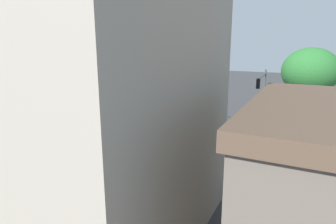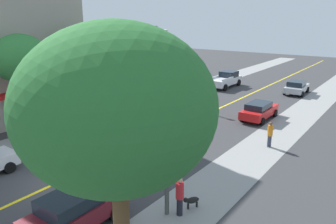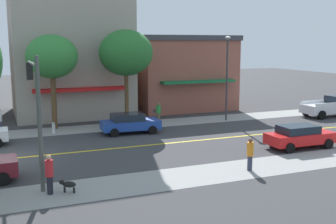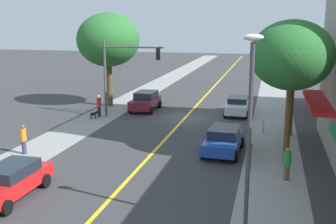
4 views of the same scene
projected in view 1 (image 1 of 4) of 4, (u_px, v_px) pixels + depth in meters
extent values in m
plane|color=#38383A|center=(262.00, 145.00, 25.02)|extent=(140.00, 140.00, 0.00)
cube|color=gray|center=(247.00, 178.00, 18.96)|extent=(3.17, 126.00, 0.01)
cube|color=gray|center=(272.00, 126.00, 31.07)|extent=(3.17, 126.00, 0.01)
cube|color=yellow|center=(262.00, 145.00, 25.02)|extent=(0.20, 126.00, 0.00)
cube|color=#A39989|center=(85.00, 72.00, 12.50)|extent=(10.43, 10.27, 15.11)
cube|color=red|center=(152.00, 135.00, 18.68)|extent=(1.23, 7.81, 0.24)
cube|color=#196638|center=(32.00, 115.00, 23.12)|extent=(1.07, 7.37, 0.24)
cylinder|color=brown|center=(125.00, 132.00, 21.88)|extent=(0.33, 0.33, 4.26)
ellipsoid|color=#286B2D|center=(123.00, 83.00, 20.99)|extent=(4.39, 4.39, 3.73)
cylinder|color=brown|center=(194.00, 145.00, 19.07)|extent=(0.41, 0.41, 4.18)
ellipsoid|color=#337F38|center=(195.00, 93.00, 18.23)|extent=(3.96, 3.96, 3.37)
cylinder|color=brown|center=(306.00, 110.00, 29.94)|extent=(0.51, 0.51, 3.92)
ellipsoid|color=#286B2D|center=(310.00, 71.00, 28.99)|extent=(5.63, 5.63, 4.78)
cylinder|color=silver|center=(206.00, 161.00, 20.89)|extent=(0.24, 0.24, 0.68)
sphere|color=#B2B2B7|center=(206.00, 156.00, 20.79)|extent=(0.22, 0.22, 0.22)
cylinder|color=#B2B2B7|center=(205.00, 161.00, 20.73)|extent=(0.10, 0.10, 0.10)
cylinder|color=#B2B2B7|center=(207.00, 159.00, 21.03)|extent=(0.10, 0.10, 0.10)
cylinder|color=#4C4C51|center=(121.00, 140.00, 24.62)|extent=(0.07, 0.07, 1.15)
cube|color=#2D2D33|center=(121.00, 132.00, 24.45)|extent=(0.12, 0.18, 0.26)
cylinder|color=#474C47|center=(264.00, 98.00, 30.33)|extent=(0.20, 0.20, 6.14)
cylinder|color=#474C47|center=(262.00, 76.00, 27.61)|extent=(4.85, 0.14, 0.14)
cube|color=black|center=(258.00, 84.00, 25.96)|extent=(0.26, 0.32, 0.90)
sphere|color=red|center=(258.00, 81.00, 25.89)|extent=(0.20, 0.20, 0.20)
sphere|color=yellow|center=(258.00, 84.00, 25.96)|extent=(0.20, 0.20, 0.20)
sphere|color=green|center=(258.00, 87.00, 26.03)|extent=(0.20, 0.20, 0.20)
cylinder|color=#38383D|center=(60.00, 101.00, 26.68)|extent=(0.16, 0.16, 6.99)
ellipsoid|color=silver|center=(56.00, 62.00, 25.82)|extent=(0.70, 0.36, 0.24)
cube|color=red|center=(127.00, 109.00, 36.12)|extent=(1.82, 4.55, 0.67)
cube|color=#19232D|center=(129.00, 105.00, 35.88)|extent=(1.59, 2.46, 0.50)
cylinder|color=black|center=(114.00, 112.00, 36.08)|extent=(0.23, 0.64, 0.64)
cylinder|color=black|center=(122.00, 109.00, 37.63)|extent=(0.23, 0.64, 0.64)
cylinder|color=black|center=(133.00, 114.00, 34.77)|extent=(0.23, 0.64, 0.64)
cylinder|color=black|center=(141.00, 111.00, 36.31)|extent=(0.23, 0.64, 0.64)
cube|color=#1E429E|center=(156.00, 138.00, 24.99)|extent=(2.07, 4.42, 0.65)
cube|color=#19232D|center=(158.00, 132.00, 24.75)|extent=(1.75, 2.42, 0.53)
cylinder|color=black|center=(137.00, 142.00, 24.94)|extent=(0.25, 0.65, 0.64)
cylinder|color=black|center=(149.00, 136.00, 26.53)|extent=(0.25, 0.65, 0.64)
cylinder|color=black|center=(165.00, 148.00, 23.59)|extent=(0.25, 0.65, 0.64)
cylinder|color=black|center=(176.00, 141.00, 25.18)|extent=(0.25, 0.65, 0.64)
cube|color=maroon|center=(291.00, 129.00, 27.45)|extent=(1.86, 4.26, 0.75)
cube|color=#19232D|center=(294.00, 123.00, 27.20)|extent=(1.63, 2.30, 0.57)
cylinder|color=black|center=(274.00, 133.00, 27.33)|extent=(0.22, 0.64, 0.64)
cylinder|color=black|center=(276.00, 128.00, 28.95)|extent=(0.22, 0.64, 0.64)
cylinder|color=black|center=(306.00, 138.00, 26.13)|extent=(0.22, 0.64, 0.64)
cylinder|color=black|center=(306.00, 132.00, 27.74)|extent=(0.22, 0.64, 0.64)
cube|color=#B7BABF|center=(58.00, 101.00, 41.10)|extent=(2.09, 4.37, 0.62)
cube|color=#19232D|center=(59.00, 97.00, 40.88)|extent=(1.77, 2.39, 0.55)
cylinder|color=black|center=(46.00, 104.00, 40.88)|extent=(0.25, 0.65, 0.64)
cylinder|color=black|center=(56.00, 101.00, 42.56)|extent=(0.25, 0.65, 0.64)
cylinder|color=black|center=(61.00, 105.00, 39.77)|extent=(0.25, 0.65, 0.64)
cylinder|color=black|center=(71.00, 103.00, 41.46)|extent=(0.25, 0.65, 0.64)
cube|color=silver|center=(286.00, 159.00, 20.42)|extent=(1.75, 4.17, 0.70)
cube|color=#19232D|center=(290.00, 152.00, 20.20)|extent=(1.54, 2.26, 0.45)
cylinder|color=black|center=(264.00, 164.00, 20.35)|extent=(0.22, 0.64, 0.64)
cylinder|color=black|center=(268.00, 156.00, 21.86)|extent=(0.22, 0.64, 0.64)
cylinder|color=black|center=(306.00, 172.00, 19.15)|extent=(0.22, 0.64, 0.64)
cylinder|color=black|center=(307.00, 162.00, 20.66)|extent=(0.22, 0.64, 0.64)
cube|color=silver|center=(13.00, 113.00, 33.22)|extent=(2.00, 5.62, 0.78)
cube|color=#19232D|center=(6.00, 107.00, 33.49)|extent=(1.83, 2.03, 0.69)
cube|color=silver|center=(11.00, 112.00, 31.83)|extent=(0.11, 2.92, 0.24)
cube|color=silver|center=(25.00, 109.00, 33.42)|extent=(0.11, 2.92, 0.24)
cylinder|color=black|center=(10.00, 113.00, 35.00)|extent=(0.28, 0.80, 0.80)
cylinder|color=black|center=(16.00, 121.00, 31.63)|extent=(0.28, 0.80, 0.80)
cylinder|color=black|center=(31.00, 117.00, 33.36)|extent=(0.28, 0.80, 0.80)
cylinder|color=black|center=(260.00, 121.00, 31.51)|extent=(0.27, 0.27, 0.82)
cylinder|color=red|center=(260.00, 114.00, 31.32)|extent=(0.36, 0.36, 0.75)
sphere|color=tan|center=(261.00, 110.00, 31.21)|extent=(0.23, 0.23, 0.23)
cylinder|color=#33384C|center=(252.00, 182.00, 17.54)|extent=(0.24, 0.24, 0.83)
cylinder|color=silver|center=(253.00, 170.00, 17.35)|extent=(0.32, 0.32, 0.76)
sphere|color=tan|center=(254.00, 162.00, 17.24)|extent=(0.23, 0.23, 0.23)
cylinder|color=#33384C|center=(178.00, 111.00, 36.26)|extent=(0.26, 0.26, 0.80)
cylinder|color=orange|center=(178.00, 105.00, 36.08)|extent=(0.35, 0.35, 0.73)
sphere|color=brown|center=(178.00, 101.00, 35.97)|extent=(0.23, 0.23, 0.23)
cylinder|color=brown|center=(98.00, 147.00, 23.53)|extent=(0.29, 0.29, 0.75)
cylinder|color=#288C38|center=(98.00, 139.00, 23.37)|extent=(0.39, 0.39, 0.68)
sphere|color=#936B4C|center=(97.00, 134.00, 23.26)|extent=(0.21, 0.21, 0.21)
ellipsoid|color=black|center=(253.00, 120.00, 32.01)|extent=(0.58, 0.69, 0.28)
sphere|color=black|center=(255.00, 120.00, 31.70)|extent=(0.22, 0.22, 0.22)
cylinder|color=black|center=(254.00, 122.00, 31.89)|extent=(0.10, 0.10, 0.26)
cylinder|color=black|center=(251.00, 121.00, 32.26)|extent=(0.10, 0.10, 0.26)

